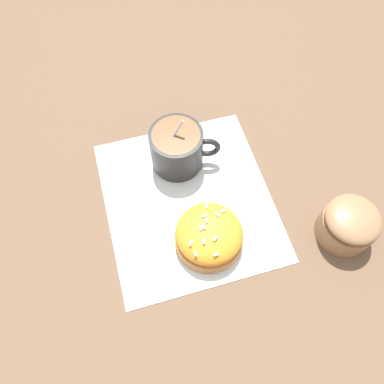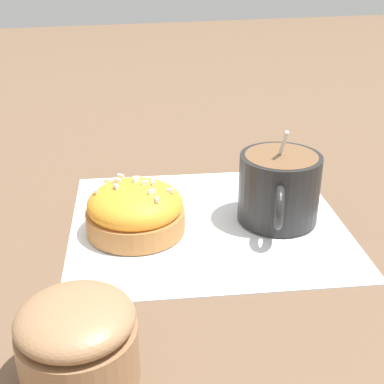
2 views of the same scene
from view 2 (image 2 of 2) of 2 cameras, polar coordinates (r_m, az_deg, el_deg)
The scene contains 5 objects.
ground_plane at distance 0.58m, azimuth 1.61°, elevation -3.39°, with size 3.00×3.00×0.00m, color brown.
paper_napkin at distance 0.58m, azimuth 1.61°, elevation -3.26°, with size 0.32×0.30×0.00m.
coffee_cup at distance 0.57m, azimuth 9.29°, elevation 0.70°, with size 0.09×0.11×0.10m.
frosted_pastry at distance 0.56m, azimuth -6.09°, elevation -1.86°, with size 0.10×0.10×0.06m.
sugar_bowl at distance 0.38m, azimuth -12.11°, elevation -15.27°, with size 0.08×0.08×0.07m.
Camera 2 is at (0.14, 0.49, 0.28)m, focal length 50.00 mm.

